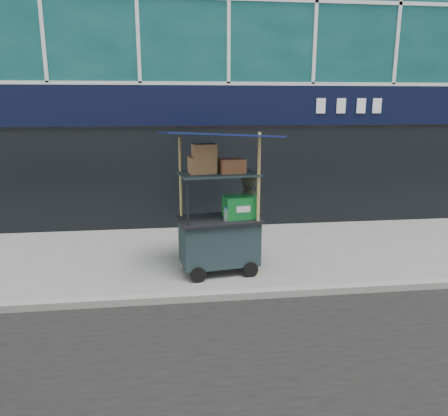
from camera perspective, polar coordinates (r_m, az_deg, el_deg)
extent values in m
plane|color=slate|center=(7.23, 4.72, -10.82)|extent=(80.00, 80.00, 0.00)
cube|color=gray|center=(7.03, 5.07, -11.04)|extent=(80.00, 0.18, 0.12)
cube|color=black|center=(10.38, 0.60, 13.19)|extent=(15.68, 0.06, 0.90)
cube|color=black|center=(10.58, 0.55, 3.95)|extent=(15.68, 0.04, 2.40)
cube|color=#1A292C|center=(7.83, -0.67, -4.42)|extent=(1.43, 0.96, 0.78)
cylinder|color=black|center=(7.51, -3.38, -8.73)|extent=(0.27, 0.09, 0.27)
cylinder|color=black|center=(7.73, 3.50, -8.04)|extent=(0.27, 0.09, 0.27)
cube|color=black|center=(7.72, -0.68, -1.51)|extent=(1.53, 1.06, 0.04)
cylinder|color=black|center=(7.18, -4.78, 0.54)|extent=(0.04, 0.04, 0.84)
cylinder|color=black|center=(7.48, 4.50, 1.09)|extent=(0.04, 0.04, 0.84)
cylinder|color=black|center=(7.82, -5.66, 1.62)|extent=(0.04, 0.04, 0.84)
cylinder|color=black|center=(8.10, 2.93, 2.09)|extent=(0.04, 0.04, 0.84)
cube|color=#1A292C|center=(7.54, -0.70, 4.47)|extent=(1.43, 0.96, 0.03)
cylinder|color=#A88B4C|center=(7.51, 4.48, 0.26)|extent=(0.06, 0.06, 2.51)
cylinder|color=#A88B4C|center=(7.86, -5.63, 0.43)|extent=(0.05, 0.05, 2.40)
cube|color=#0B113E|center=(7.46, -0.72, 9.55)|extent=(2.06, 1.58, 0.22)
cube|color=#0F5F1C|center=(7.71, 2.11, 0.14)|extent=(0.61, 0.46, 0.39)
cylinder|color=silver|center=(7.49, 0.23, -0.92)|extent=(0.08, 0.08, 0.22)
cylinder|color=blue|center=(7.46, 0.23, -0.01)|extent=(0.04, 0.04, 0.02)
cube|color=brown|center=(7.51, -2.88, 5.62)|extent=(0.49, 0.39, 0.28)
cube|color=brown|center=(7.53, 1.05, 5.52)|extent=(0.46, 0.37, 0.25)
cube|color=brown|center=(7.46, -2.62, 7.51)|extent=(0.43, 0.34, 0.22)
imported|color=black|center=(8.08, 3.45, -1.39)|extent=(0.52, 0.71, 1.79)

